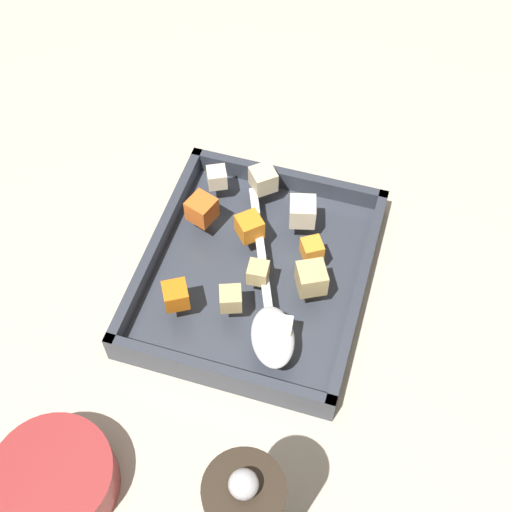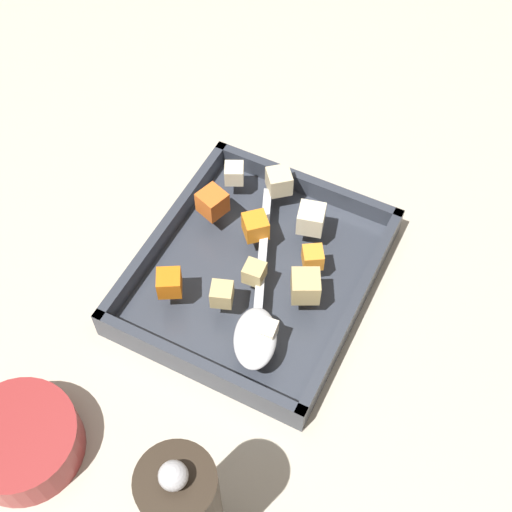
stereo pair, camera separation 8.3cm
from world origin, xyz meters
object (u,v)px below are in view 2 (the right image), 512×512
(pepper_mill, at_px, (184,511))
(serving_spoon, at_px, (256,327))
(baking_dish, at_px, (256,275))
(small_prep_bowl, at_px, (22,441))

(pepper_mill, bearing_deg, serving_spoon, 9.76)
(pepper_mill, bearing_deg, baking_dish, 14.95)
(pepper_mill, xyz_separation_m, small_prep_bowl, (-0.00, 0.20, -0.07))
(baking_dish, height_order, serving_spoon, serving_spoon)
(baking_dish, relative_size, small_prep_bowl, 2.46)
(baking_dish, distance_m, small_prep_bowl, 0.33)
(baking_dish, relative_size, serving_spoon, 1.23)
(baking_dish, height_order, pepper_mill, pepper_mill)
(serving_spoon, bearing_deg, pepper_mill, 167.19)
(baking_dish, relative_size, pepper_mill, 1.47)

